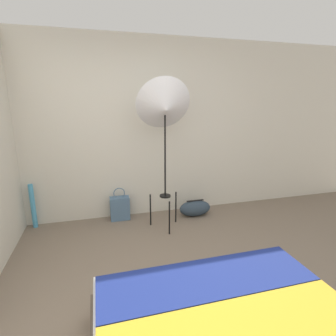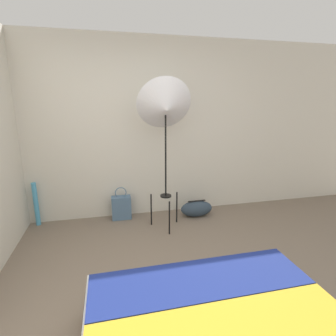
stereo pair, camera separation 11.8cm
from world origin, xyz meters
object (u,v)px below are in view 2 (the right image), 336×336
(photo_umbrella, at_px, (166,108))
(paper_roll, at_px, (36,204))
(duffel_bag, at_px, (196,209))
(tote_bag, at_px, (121,207))

(photo_umbrella, xyz_separation_m, paper_roll, (-1.76, 0.47, -1.31))
(photo_umbrella, distance_m, duffel_bag, 1.62)
(photo_umbrella, xyz_separation_m, duffel_bag, (0.54, 0.25, -1.51))
(photo_umbrella, relative_size, duffel_bag, 4.10)
(tote_bag, bearing_deg, photo_umbrella, -35.30)
(duffel_bag, bearing_deg, tote_bag, 171.41)
(photo_umbrella, bearing_deg, tote_bag, 144.70)
(photo_umbrella, bearing_deg, duffel_bag, 24.59)
(tote_bag, distance_m, paper_roll, 1.18)
(duffel_bag, height_order, paper_roll, paper_roll)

